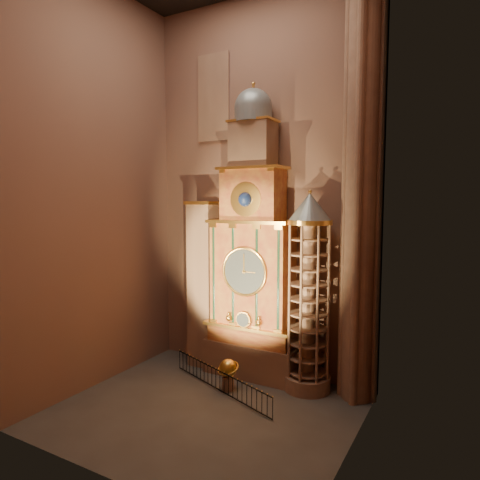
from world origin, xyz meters
The scene contains 11 objects.
floor centered at (0.00, 0.00, 0.00)m, with size 14.00×14.00×0.00m, color #383330.
wall_back centered at (0.00, 6.00, 11.00)m, with size 22.00×22.00×0.00m, color brown.
wall_left centered at (-7.00, 0.00, 11.00)m, with size 22.00×22.00×0.00m, color brown.
wall_right centered at (7.00, 0.00, 11.00)m, with size 22.00×22.00×0.00m, color brown.
astronomical_clock centered at (0.00, 4.96, 6.68)m, with size 5.60×2.41×16.70m.
portrait_tower centered at (-3.40, 4.98, 5.15)m, with size 1.80×1.60×10.20m.
stair_turret centered at (3.50, 4.70, 5.27)m, with size 2.50×2.50×10.80m.
gothic_pier centered at (6.10, 5.00, 11.00)m, with size 2.04×2.04×22.00m.
stained_glass_window centered at (-3.20, 5.92, 16.50)m, with size 2.20×0.14×5.20m.
celestial_globe centered at (-0.20, 2.50, 1.03)m, with size 1.44×1.40×1.72m.
iron_railing centered at (-0.47, 2.10, 0.61)m, with size 7.55×2.95×1.12m.
Camera 1 is at (11.19, -16.68, 10.23)m, focal length 32.00 mm.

